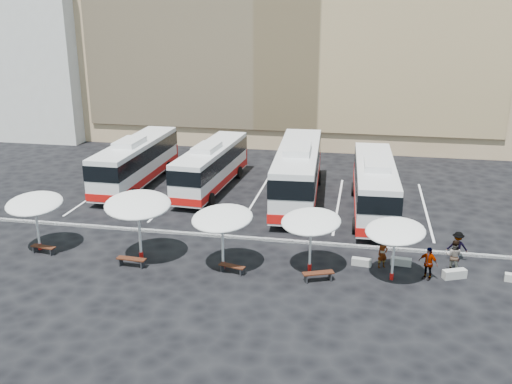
% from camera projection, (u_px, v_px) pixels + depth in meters
% --- Properties ---
extents(ground, '(120.00, 120.00, 0.00)m').
position_uv_depth(ground, '(230.00, 241.00, 34.16)').
color(ground, black).
rests_on(ground, ground).
extents(sandstone_building, '(42.00, 18.25, 29.60)m').
position_uv_depth(sandstone_building, '(299.00, 14.00, 60.00)').
color(sandstone_building, tan).
rests_on(sandstone_building, ground).
extents(apartment_block, '(14.00, 14.00, 18.00)m').
position_uv_depth(apartment_block, '(40.00, 49.00, 62.58)').
color(apartment_block, silver).
rests_on(apartment_block, ground).
extents(curb_divider, '(34.00, 0.25, 0.15)m').
position_uv_depth(curb_divider, '(232.00, 237.00, 34.61)').
color(curb_divider, black).
rests_on(curb_divider, ground).
extents(bay_lines, '(24.15, 12.00, 0.01)m').
position_uv_depth(bay_lines, '(256.00, 199.00, 41.63)').
color(bay_lines, white).
rests_on(bay_lines, ground).
extents(bus_0, '(2.92, 12.20, 3.87)m').
position_uv_depth(bus_0, '(136.00, 160.00, 44.37)').
color(bus_0, silver).
rests_on(bus_0, ground).
extents(bus_1, '(3.22, 11.74, 3.68)m').
position_uv_depth(bus_1, '(211.00, 165.00, 43.42)').
color(bus_1, silver).
rests_on(bus_1, ground).
extents(bus_2, '(3.68, 13.64, 4.29)m').
position_uv_depth(bus_2, '(298.00, 171.00, 40.79)').
color(bus_2, silver).
rests_on(bus_2, ground).
extents(bus_3, '(3.19, 12.25, 3.86)m').
position_uv_depth(bus_3, '(374.00, 185.00, 38.37)').
color(bus_3, silver).
rests_on(bus_3, ground).
extents(sunshade_0, '(3.68, 3.72, 3.29)m').
position_uv_depth(sunshade_0, '(34.00, 204.00, 32.12)').
color(sunshade_0, silver).
rests_on(sunshade_0, ground).
extents(sunshade_1, '(4.62, 4.64, 3.76)m').
position_uv_depth(sunshade_1, '(138.00, 205.00, 30.74)').
color(sunshade_1, silver).
rests_on(sunshade_1, ground).
extents(sunshade_2, '(4.11, 4.14, 3.38)m').
position_uv_depth(sunshade_2, '(222.00, 218.00, 29.70)').
color(sunshade_2, silver).
rests_on(sunshade_2, ground).
extents(sunshade_3, '(3.95, 3.98, 3.27)m').
position_uv_depth(sunshade_3, '(311.00, 222.00, 29.51)').
color(sunshade_3, silver).
rests_on(sunshade_3, ground).
extents(sunshade_4, '(3.99, 4.01, 3.14)m').
position_uv_depth(sunshade_4, '(395.00, 231.00, 28.53)').
color(sunshade_4, silver).
rests_on(sunshade_4, ground).
extents(wood_bench_0, '(1.51, 0.60, 0.45)m').
position_uv_depth(wood_bench_0, '(43.00, 248.00, 32.33)').
color(wood_bench_0, black).
rests_on(wood_bench_0, ground).
extents(wood_bench_1, '(1.64, 0.53, 0.49)m').
position_uv_depth(wood_bench_1, '(131.00, 260.00, 30.69)').
color(wood_bench_1, black).
rests_on(wood_bench_1, ground).
extents(wood_bench_2, '(1.48, 0.73, 0.44)m').
position_uv_depth(wood_bench_2, '(232.00, 267.00, 29.96)').
color(wood_bench_2, black).
rests_on(wood_bench_2, ground).
extents(wood_bench_3, '(1.65, 1.01, 0.49)m').
position_uv_depth(wood_bench_3, '(318.00, 274.00, 29.06)').
color(wood_bench_3, black).
rests_on(wood_bench_3, ground).
extents(conc_bench_0, '(1.10, 0.48, 0.40)m').
position_uv_depth(conc_bench_0, '(362.00, 262.00, 30.90)').
color(conc_bench_0, gray).
rests_on(conc_bench_0, ground).
extents(conc_bench_1, '(1.14, 0.48, 0.41)m').
position_uv_depth(conc_bench_1, '(401.00, 262.00, 30.92)').
color(conc_bench_1, gray).
rests_on(conc_bench_1, ground).
extents(conc_bench_2, '(1.29, 0.87, 0.46)m').
position_uv_depth(conc_bench_2, '(454.00, 274.00, 29.44)').
color(conc_bench_2, gray).
rests_on(conc_bench_2, ground).
extents(passenger_0, '(0.68, 0.60, 1.56)m').
position_uv_depth(passenger_0, '(383.00, 254.00, 30.51)').
color(passenger_0, black).
rests_on(passenger_0, ground).
extents(passenger_1, '(1.01, 0.88, 1.76)m').
position_uv_depth(passenger_1, '(454.00, 256.00, 30.02)').
color(passenger_1, black).
rests_on(passenger_1, ground).
extents(passenger_2, '(1.10, 0.88, 1.75)m').
position_uv_depth(passenger_2, '(428.00, 263.00, 29.18)').
color(passenger_2, black).
rests_on(passenger_2, ground).
extents(passenger_3, '(1.12, 0.67, 1.72)m').
position_uv_depth(passenger_3, '(457.00, 246.00, 31.25)').
color(passenger_3, black).
rests_on(passenger_3, ground).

